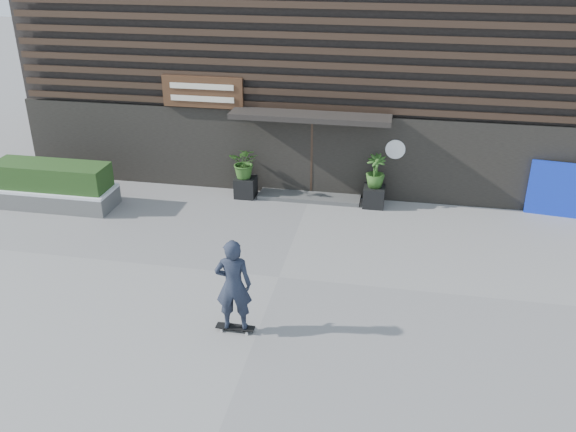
% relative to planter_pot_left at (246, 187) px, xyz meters
% --- Properties ---
extents(ground, '(80.00, 80.00, 0.00)m').
position_rel_planter_pot_left_xyz_m(ground, '(1.90, -4.40, -0.30)').
color(ground, gray).
rests_on(ground, ground).
extents(entrance_step, '(3.00, 0.80, 0.12)m').
position_rel_planter_pot_left_xyz_m(entrance_step, '(1.90, 0.20, -0.24)').
color(entrance_step, '#454543').
rests_on(entrance_step, ground).
extents(planter_pot_left, '(0.60, 0.60, 0.60)m').
position_rel_planter_pot_left_xyz_m(planter_pot_left, '(0.00, 0.00, 0.00)').
color(planter_pot_left, black).
rests_on(planter_pot_left, ground).
extents(bamboo_left, '(0.86, 0.75, 0.96)m').
position_rel_planter_pot_left_xyz_m(bamboo_left, '(0.00, 0.00, 0.78)').
color(bamboo_left, '#2D591E').
rests_on(bamboo_left, planter_pot_left).
extents(planter_pot_right, '(0.60, 0.60, 0.60)m').
position_rel_planter_pot_left_xyz_m(planter_pot_right, '(3.80, 0.00, 0.00)').
color(planter_pot_right, black).
rests_on(planter_pot_right, ground).
extents(bamboo_right, '(0.54, 0.54, 0.96)m').
position_rel_planter_pot_left_xyz_m(bamboo_right, '(3.80, 0.00, 0.78)').
color(bamboo_right, '#2D591E').
rests_on(bamboo_right, planter_pot_right).
extents(raised_bed, '(3.50, 1.20, 0.50)m').
position_rel_planter_pot_left_xyz_m(raised_bed, '(-5.25, -1.65, -0.05)').
color(raised_bed, '#51514E').
rests_on(raised_bed, ground).
extents(snow_layer, '(3.50, 1.20, 0.08)m').
position_rel_planter_pot_left_xyz_m(snow_layer, '(-5.25, -1.65, 0.24)').
color(snow_layer, white).
rests_on(snow_layer, raised_bed).
extents(hedge, '(3.30, 1.00, 0.70)m').
position_rel_planter_pot_left_xyz_m(hedge, '(-5.25, -1.65, 0.63)').
color(hedge, '#1E3B15').
rests_on(hedge, snow_layer).
extents(blue_tarp, '(1.66, 0.33, 1.56)m').
position_rel_planter_pot_left_xyz_m(blue_tarp, '(8.84, 0.30, 0.48)').
color(blue_tarp, '#0D26B4').
rests_on(blue_tarp, ground).
extents(building, '(18.00, 11.00, 8.00)m').
position_rel_planter_pot_left_xyz_m(building, '(1.90, 5.56, 3.69)').
color(building, black).
rests_on(building, ground).
extents(skateboarder, '(0.78, 0.56, 2.04)m').
position_rel_planter_pot_left_xyz_m(skateboarder, '(1.45, -6.58, 0.76)').
color(skateboarder, black).
rests_on(skateboarder, ground).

